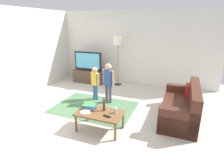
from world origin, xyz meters
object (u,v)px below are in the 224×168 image
Objects in this scene: tv at (88,61)px; soda_can at (115,110)px; coffee_table at (100,114)px; child_near_tv at (95,80)px; plate at (85,112)px; book_stack at (89,106)px; tv_remote at (107,116)px; floor_lamp at (118,43)px; tv_stand at (89,76)px; couch at (183,108)px; bottle at (104,105)px; child_center at (108,80)px.

tv is 9.17× the size of soda_can.
coffee_table is 0.35m from soda_can.
child_near_tv reaches higher than plate.
book_stack is 1.88× the size of tv_remote.
soda_can is at bearing -71.40° from floor_lamp.
tv is at bearing -171.58° from floor_lamp.
tv_stand is at bearing 90.00° from tv.
tv is 0.61× the size of couch.
bottle is at bearing -146.65° from couch.
child_center is at bearing 94.06° from plate.
couch reaches higher than tv_remote.
couch is 2.25m from book_stack.
bottle is (0.35, 0.02, 0.09)m from book_stack.
couch reaches higher than soda_can.
child_near_tv is (1.00, -1.42, -0.24)m from tv.
soda_can is 0.55× the size of plate.
tv_remote is (1.07, -1.63, -0.18)m from child_near_tv.
book_stack is at bearing -151.22° from couch.
tv_stand is 3.45m from plate.
plate is at bearing -159.86° from soda_can.
book_stack is 0.36m from bottle.
book_stack is at bearing 169.36° from tv_remote.
bottle is at bearing 137.89° from tv_remote.
child_center reaches higher than tv_remote.
soda_can is (0.71, -1.33, -0.22)m from child_center.
coffee_table is at bearing -57.62° from tv.
child_center reaches higher than couch.
child_near_tv reaches higher than bottle.
child_near_tv is at bearing 111.49° from book_stack.
floor_lamp reaches higher than bottle.
book_stack is (-0.30, 0.10, 0.10)m from coffee_table.
tv_stand is 10.00× the size of soda_can.
tv_remote is at bearing -137.97° from couch.
child_center is 1.35m from book_stack.
child_center is at bearing 108.52° from bottle.
tv_remote is 0.25m from soda_can.
soda_can reaches higher than tv_stand.
floor_lamp is 1.78× the size of coffee_table.
child_near_tv is (1.00, -1.44, 0.36)m from tv_stand.
child_near_tv is 5.94× the size of tv_remote.
couch is 1.01× the size of floor_lamp.
tv_remote is at bearing -74.23° from floor_lamp.
tv is at bearing -90.00° from tv_stand.
child_center is at bearing 93.84° from book_stack.
child_near_tv is 1.75m from coffee_table.
child_center is 6.88× the size of tv_remote.
tv_remote is 0.77× the size of plate.
couch is at bearing -39.13° from floor_lamp.
couch is at bearing 33.35° from bottle.
tv_stand is 3.79× the size of bottle.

